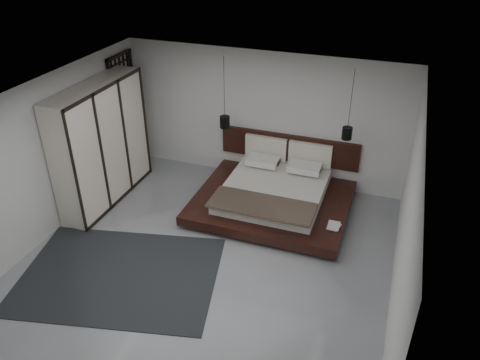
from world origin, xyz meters
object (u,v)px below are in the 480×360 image
at_px(lattice_screen, 126,113).
at_px(pendant_left, 225,122).
at_px(pendant_right, 347,133).
at_px(rug, 120,275).
at_px(bed, 274,193).
at_px(wardrobe, 101,144).

distance_m(lattice_screen, pendant_left, 2.35).
bearing_deg(lattice_screen, pendant_right, -0.80).
distance_m(lattice_screen, rug, 4.00).
bearing_deg(bed, pendant_right, 21.66).
relative_size(bed, pendant_right, 2.22).
relative_size(lattice_screen, pendant_right, 1.95).
bearing_deg(rug, pendant_left, 79.80).
relative_size(lattice_screen, pendant_left, 1.77).
relative_size(wardrobe, rug, 0.78).
distance_m(bed, pendant_right, 1.83).
xyz_separation_m(lattice_screen, wardrobe, (0.25, -1.34, -0.10)).
bearing_deg(wardrobe, pendant_left, 31.28).
bearing_deg(lattice_screen, bed, -8.77).
bearing_deg(bed, wardrobe, -166.59).
xyz_separation_m(bed, rug, (-1.81, -2.81, -0.29)).
distance_m(pendant_right, rug, 4.74).
bearing_deg(pendant_right, pendant_left, 180.00).
bearing_deg(pendant_right, bed, -158.34).
xyz_separation_m(pendant_left, wardrobe, (-2.09, -1.27, -0.26)).
bearing_deg(wardrobe, bed, 13.41).
height_order(lattice_screen, rug, lattice_screen).
bearing_deg(lattice_screen, wardrobe, -79.33).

